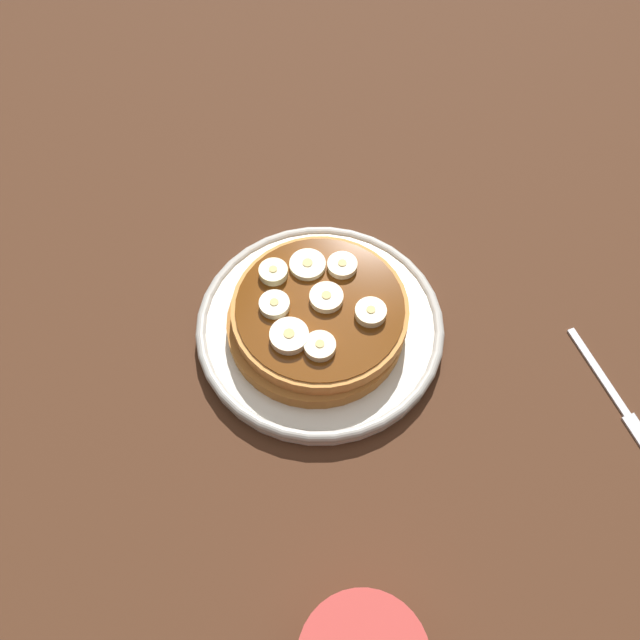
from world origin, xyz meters
TOP-DOWN VIEW (x-y plane):
  - ground_plane at (0.00, 0.00)cm, footprint 140.00×140.00cm
  - plate at (0.00, 0.00)cm, footprint 23.22×23.22cm
  - pancake_stack at (0.22, -0.02)cm, footprint 16.94×16.60cm
  - banana_slice_0 at (-0.91, 0.47)cm, footprint 3.06×3.06cm
  - banana_slice_1 at (-2.69, -3.64)cm, footprint 3.36×3.36cm
  - banana_slice_2 at (3.36, 2.69)cm, footprint 2.78×2.78cm
  - banana_slice_3 at (2.57, -3.14)cm, footprint 2.76×2.76cm
  - banana_slice_4 at (0.49, -5.48)cm, footprint 2.66×2.66cm
  - banana_slice_5 at (-2.11, 4.04)cm, footprint 2.81×2.81cm
  - banana_slice_6 at (4.25, -0.46)cm, footprint 3.43×3.43cm
  - banana_slice_7 at (-4.60, -1.07)cm, footprint 2.79×2.79cm
  - fork at (-11.45, 24.76)cm, footprint 7.32×11.76cm

SIDE VIEW (x-z plane):
  - ground_plane at x=0.00cm, z-range -3.00..0.00cm
  - fork at x=-11.45cm, z-range 0.00..0.50cm
  - plate at x=0.00cm, z-range 0.07..1.83cm
  - pancake_stack at x=0.22cm, z-range 1.45..4.63cm
  - banana_slice_1 at x=-2.69cm, z-range 4.45..5.21cm
  - banana_slice_7 at x=-4.60cm, z-range 4.45..5.35cm
  - banana_slice_0 at x=-0.91cm, z-range 4.45..5.38cm
  - banana_slice_3 at x=2.57cm, z-range 4.45..5.39cm
  - banana_slice_2 at x=3.36cm, z-range 4.45..5.45cm
  - banana_slice_5 at x=-2.11cm, z-range 4.45..5.50cm
  - banana_slice_6 at x=4.25cm, z-range 4.45..5.50cm
  - banana_slice_4 at x=0.49cm, z-range 4.45..5.53cm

